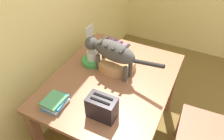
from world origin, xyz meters
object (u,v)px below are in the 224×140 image
wooden_chair_near (211,131)px  dining_table (112,87)px  saucer_bowl (93,61)px  book_stack (55,102)px  cat (112,51)px  magazine (110,47)px  coffee_mug (92,55)px  wicker_basket (117,62)px  toaster (102,107)px

wooden_chair_near → dining_table: bearing=91.8°
saucer_bowl → book_stack: bearing=-179.5°
cat → saucer_bowl: size_ratio=3.64×
dining_table → saucer_bowl: saucer_bowl is taller
magazine → wooden_chair_near: 1.17m
saucer_bowl → magazine: size_ratio=0.68×
book_stack → wooden_chair_near: (0.50, -1.11, -0.32)m
coffee_mug → wooden_chair_near: size_ratio=0.15×
cat → wicker_basket: size_ratio=2.13×
saucer_bowl → coffee_mug: (0.00, 0.00, 0.06)m
saucer_bowl → coffee_mug: size_ratio=1.42×
dining_table → cat: size_ratio=1.67×
dining_table → toaster: bearing=-164.4°
saucer_bowl → wooden_chair_near: bearing=-92.8°
saucer_bowl → wooden_chair_near: wooden_chair_near is taller
wicker_basket → toaster: size_ratio=1.68×
dining_table → saucer_bowl: bearing=63.8°
cat → saucer_bowl: cat is taller
coffee_mug → wooden_chair_near: wooden_chair_near is taller
dining_table → wicker_basket: wicker_basket is taller
cat → dining_table: bearing=-142.9°
dining_table → wooden_chair_near: (0.07, -0.86, -0.19)m
book_stack → wooden_chair_near: 1.25m
wicker_basket → dining_table: bearing=-167.7°
coffee_mug → book_stack: 0.56m
toaster → wooden_chair_near: size_ratio=0.21×
cat → saucer_bowl: 0.28m
cat → magazine: size_ratio=2.46×
book_stack → toaster: bearing=-79.5°
magazine → toaster: (-0.77, -0.32, 0.08)m
toaster → wooden_chair_near: 0.95m
dining_table → magazine: size_ratio=4.11×
dining_table → coffee_mug: bearing=63.2°
saucer_bowl → coffee_mug: coffee_mug is taller
coffee_mug → wicker_basket: coffee_mug is taller
wicker_basket → wooden_chair_near: (-0.10, -0.89, -0.33)m
magazine → cat: bearing=-134.6°
saucer_bowl → wooden_chair_near: (-0.05, -1.11, -0.30)m
dining_table → toaster: size_ratio=5.97×
book_stack → saucer_bowl: bearing=0.5°
cat → saucer_bowl: (0.03, 0.21, -0.19)m
magazine → wicker_basket: size_ratio=0.86×
dining_table → magazine: magazine is taller
coffee_mug → wooden_chair_near: 1.17m
coffee_mug → toaster: size_ratio=0.69×
coffee_mug → book_stack: bearing=-179.5°
saucer_bowl → toaster: toaster is taller
magazine → toaster: bearing=-140.8°
saucer_bowl → coffee_mug: 0.06m
cat → wooden_chair_near: size_ratio=0.76×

